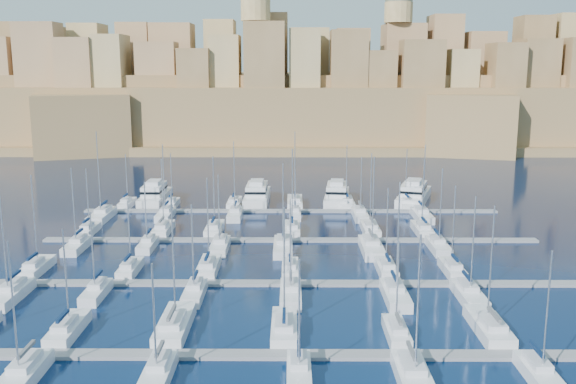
{
  "coord_description": "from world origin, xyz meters",
  "views": [
    {
      "loc": [
        0.17,
        -95.49,
        29.66
      ],
      "look_at": [
        -0.37,
        6.0,
        9.36
      ],
      "focal_mm": 40.0,
      "sensor_mm": 36.0,
      "label": 1
    }
  ],
  "objects_px": {
    "motor_yacht_d": "(414,194)",
    "sailboat_4": "(397,332)",
    "motor_yacht_b": "(257,194)",
    "sailboat_2": "(175,325)",
    "motor_yacht_a": "(155,195)",
    "motor_yacht_c": "(337,194)"
  },
  "relations": [
    {
      "from": "sailboat_4",
      "to": "motor_yacht_c",
      "type": "distance_m",
      "value": 70.75
    },
    {
      "from": "motor_yacht_a",
      "to": "motor_yacht_c",
      "type": "bearing_deg",
      "value": 0.39
    },
    {
      "from": "sailboat_2",
      "to": "motor_yacht_a",
      "type": "height_order",
      "value": "sailboat_2"
    },
    {
      "from": "sailboat_2",
      "to": "motor_yacht_d",
      "type": "bearing_deg",
      "value": 60.26
    },
    {
      "from": "sailboat_4",
      "to": "motor_yacht_d",
      "type": "bearing_deg",
      "value": 77.99
    },
    {
      "from": "motor_yacht_c",
      "to": "motor_yacht_d",
      "type": "height_order",
      "value": "same"
    },
    {
      "from": "motor_yacht_c",
      "to": "motor_yacht_d",
      "type": "relative_size",
      "value": 0.88
    },
    {
      "from": "sailboat_2",
      "to": "motor_yacht_a",
      "type": "xyz_separation_m",
      "value": [
        -16.62,
        68.81,
        0.95
      ]
    },
    {
      "from": "motor_yacht_d",
      "to": "sailboat_4",
      "type": "bearing_deg",
      "value": -102.01
    },
    {
      "from": "sailboat_2",
      "to": "motor_yacht_c",
      "type": "relative_size",
      "value": 0.96
    },
    {
      "from": "sailboat_4",
      "to": "motor_yacht_b",
      "type": "relative_size",
      "value": 0.66
    },
    {
      "from": "sailboat_2",
      "to": "motor_yacht_c",
      "type": "xyz_separation_m",
      "value": [
        23.09,
        69.08,
        0.95
      ]
    },
    {
      "from": "sailboat_4",
      "to": "sailboat_2",
      "type": "bearing_deg",
      "value": 176.22
    },
    {
      "from": "motor_yacht_a",
      "to": "motor_yacht_c",
      "type": "relative_size",
      "value": 0.94
    },
    {
      "from": "motor_yacht_b",
      "to": "motor_yacht_d",
      "type": "bearing_deg",
      "value": 1.46
    },
    {
      "from": "motor_yacht_a",
      "to": "motor_yacht_d",
      "type": "height_order",
      "value": "same"
    },
    {
      "from": "sailboat_4",
      "to": "motor_yacht_d",
      "type": "distance_m",
      "value": 73.31
    },
    {
      "from": "sailboat_2",
      "to": "motor_yacht_b",
      "type": "xyz_separation_m",
      "value": [
        5.66,
        69.19,
        0.95
      ]
    },
    {
      "from": "motor_yacht_b",
      "to": "motor_yacht_d",
      "type": "relative_size",
      "value": 0.87
    },
    {
      "from": "motor_yacht_b",
      "to": "sailboat_2",
      "type": "bearing_deg",
      "value": -94.68
    },
    {
      "from": "sailboat_2",
      "to": "motor_yacht_b",
      "type": "distance_m",
      "value": 69.42
    },
    {
      "from": "motor_yacht_a",
      "to": "motor_yacht_b",
      "type": "height_order",
      "value": "same"
    }
  ]
}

